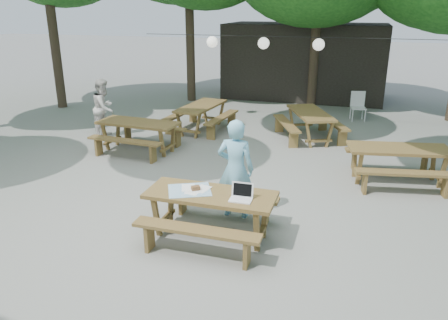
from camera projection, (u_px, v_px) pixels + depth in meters
name	position (u px, v px, depth m)	size (l,w,h in m)	color
ground	(202.00, 200.00, 8.21)	(80.00, 80.00, 0.00)	slate
pavilion	(305.00, 61.00, 17.05)	(6.00, 3.00, 2.80)	black
main_picnic_table	(211.00, 214.00, 6.82)	(2.00, 1.58, 0.75)	#533C1D
picnic_table_nw	(139.00, 136.00, 10.88)	(2.04, 1.69, 0.75)	#533C1D
picnic_table_ne	(397.00, 164.00, 8.94)	(2.15, 1.90, 0.75)	#533C1D
picnic_table_far_w	(201.00, 117.00, 12.67)	(1.77, 2.07, 0.75)	#533C1D
picnic_table_far_e	(310.00, 125.00, 11.87)	(2.22, 2.38, 0.75)	#533C1D
woman	(236.00, 169.00, 7.36)	(0.63, 0.41, 1.72)	#7AC1DF
second_person	(104.00, 108.00, 11.97)	(0.78, 0.61, 1.60)	silver
plastic_chair	(358.00, 112.00, 13.82)	(0.52, 0.52, 0.90)	silver
laptop	(242.00, 195.00, 6.47)	(0.34, 0.27, 0.24)	white
tabletop_clutter	(191.00, 190.00, 6.79)	(0.82, 0.78, 0.08)	teal
paper_lanterns	(264.00, 43.00, 12.86)	(9.00, 0.34, 0.38)	black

